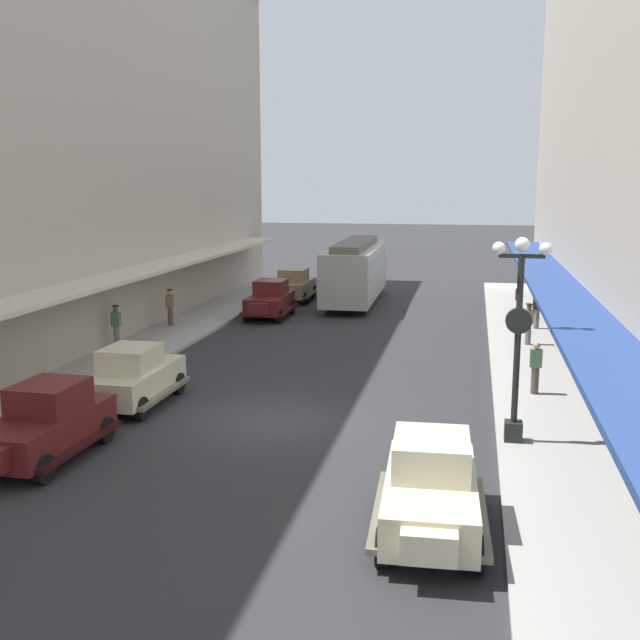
# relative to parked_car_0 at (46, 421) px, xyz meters

# --- Properties ---
(ground_plane) EXTENTS (200.00, 200.00, 0.00)m
(ground_plane) POSITION_rel_parked_car_0_xyz_m (4.72, 3.91, -0.94)
(ground_plane) COLOR #2D2D30
(sidewalk_left) EXTENTS (3.00, 60.00, 0.15)m
(sidewalk_left) POSITION_rel_parked_car_0_xyz_m (-2.78, 3.91, -0.87)
(sidewalk_left) COLOR #A8A59E
(sidewalk_left) RESTS_ON ground
(sidewalk_right) EXTENTS (3.00, 60.00, 0.15)m
(sidewalk_right) POSITION_rel_parked_car_0_xyz_m (12.22, 3.91, -0.87)
(sidewalk_right) COLOR #A8A59E
(sidewalk_right) RESTS_ON ground
(parked_car_0) EXTENTS (2.23, 4.29, 1.84)m
(parked_car_0) POSITION_rel_parked_car_0_xyz_m (0.00, 0.00, 0.00)
(parked_car_0) COLOR #591919
(parked_car_0) RESTS_ON ground
(parked_car_1) EXTENTS (2.15, 4.26, 1.84)m
(parked_car_1) POSITION_rel_parked_car_0_xyz_m (0.15, 4.53, 0.00)
(parked_car_1) COLOR beige
(parked_car_1) RESTS_ON ground
(parked_car_2) EXTENTS (2.23, 4.29, 1.84)m
(parked_car_2) POSITION_rel_parked_car_0_xyz_m (0.19, 19.64, 0.00)
(parked_car_2) COLOR #591919
(parked_car_2) RESTS_ON ground
(parked_car_3) EXTENTS (2.20, 4.28, 1.84)m
(parked_car_3) POSITION_rel_parked_car_0_xyz_m (0.16, 24.96, 0.00)
(parked_car_3) COLOR #997F5B
(parked_car_3) RESTS_ON ground
(parked_car_4) EXTENTS (2.30, 4.32, 1.84)m
(parked_car_4) POSITION_rel_parked_car_0_xyz_m (9.33, -2.06, 0.00)
(parked_car_4) COLOR beige
(parked_car_4) RESTS_ON ground
(streetcar) EXTENTS (2.73, 9.66, 3.46)m
(streetcar) POSITION_rel_parked_car_0_xyz_m (3.64, 24.79, 0.96)
(streetcar) COLOR #ADA899
(streetcar) RESTS_ON ground
(lamp_post_with_clock) EXTENTS (1.42, 0.44, 5.16)m
(lamp_post_with_clock) POSITION_rel_parked_car_0_xyz_m (11.12, 3.16, 2.04)
(lamp_post_with_clock) COLOR black
(lamp_post_with_clock) RESTS_ON sidewalk_right
(fire_hydrant) EXTENTS (0.24, 0.24, 0.82)m
(fire_hydrant) POSITION_rel_parked_car_0_xyz_m (-1.63, 2.25, -0.38)
(fire_hydrant) COLOR #B21E19
(fire_hydrant) RESTS_ON sidewalk_left
(pedestrian_0) EXTENTS (0.36, 0.28, 1.67)m
(pedestrian_0) POSITION_rel_parked_car_0_xyz_m (12.84, 18.55, 0.07)
(pedestrian_0) COLOR slate
(pedestrian_0) RESTS_ON sidewalk_right
(pedestrian_1) EXTENTS (0.36, 0.28, 1.67)m
(pedestrian_1) POSITION_rel_parked_car_0_xyz_m (12.25, 15.01, 0.07)
(pedestrian_1) COLOR slate
(pedestrian_1) RESTS_ON sidewalk_right
(pedestrian_2) EXTENTS (0.36, 0.28, 1.67)m
(pedestrian_2) POSITION_rel_parked_car_0_xyz_m (-3.80, 11.25, 0.07)
(pedestrian_2) COLOR slate
(pedestrian_2) RESTS_ON sidewalk_left
(pedestrian_3) EXTENTS (0.36, 0.24, 1.64)m
(pedestrian_3) POSITION_rel_parked_car_0_xyz_m (11.98, 7.69, 0.05)
(pedestrian_3) COLOR #4C4238
(pedestrian_3) RESTS_ON sidewalk_right
(pedestrian_4) EXTENTS (0.36, 0.28, 1.67)m
(pedestrian_4) POSITION_rel_parked_car_0_xyz_m (-3.49, 15.90, 0.07)
(pedestrian_4) COLOR #4C4238
(pedestrian_4) RESTS_ON sidewalk_left
(pedestrian_5) EXTENTS (0.36, 0.28, 1.67)m
(pedestrian_5) POSITION_rel_parked_car_0_xyz_m (12.20, 21.15, 0.07)
(pedestrian_5) COLOR #4C4238
(pedestrian_5) RESTS_ON sidewalk_right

